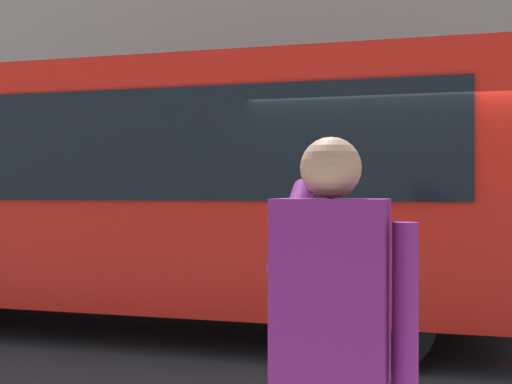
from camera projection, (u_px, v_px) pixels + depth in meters
ground_plane at (394, 349)px, 7.25m from camera, size 60.00×60.00×0.00m
red_bus at (136, 187)px, 8.29m from camera, size 9.05×2.54×3.08m
pedestrian_photographer at (332, 336)px, 2.49m from camera, size 0.53×0.52×1.70m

